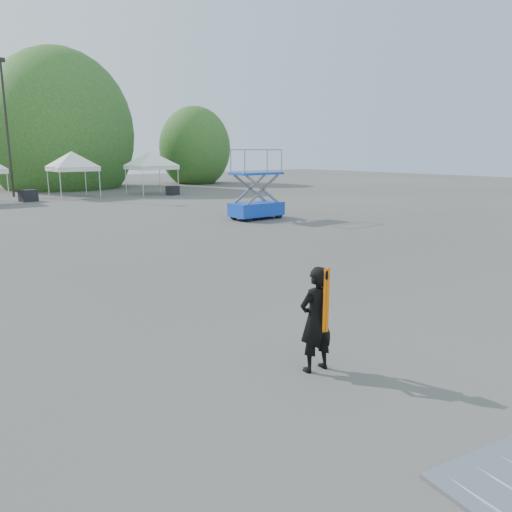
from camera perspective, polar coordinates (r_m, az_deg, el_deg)
ground at (r=10.92m, az=-1.87°, el=-6.13°), size 120.00×120.00×0.00m
light_pole_east at (r=41.40m, az=-26.65°, el=13.69°), size 0.60×0.25×9.80m
tree_mid_e at (r=49.72m, az=-21.47°, el=12.85°), size 5.12×5.12×7.79m
tree_far_e at (r=53.38m, az=-6.99°, el=12.15°), size 3.84×3.84×5.84m
tent_f at (r=38.98m, az=-20.32°, el=10.76°), size 4.24×4.24×3.88m
tent_g at (r=40.60m, az=-11.93°, el=11.26°), size 4.54×4.54×3.88m
man at (r=7.81m, az=6.89°, el=-7.18°), size 0.64×0.45×1.68m
scissor_lift at (r=25.07m, az=0.05°, el=8.19°), size 2.67×1.35×3.44m
crate_mid at (r=37.23m, az=-24.58°, el=6.29°), size 1.16×0.99×0.79m
crate_east at (r=39.42m, az=-9.50°, el=7.39°), size 1.11×1.01×0.70m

